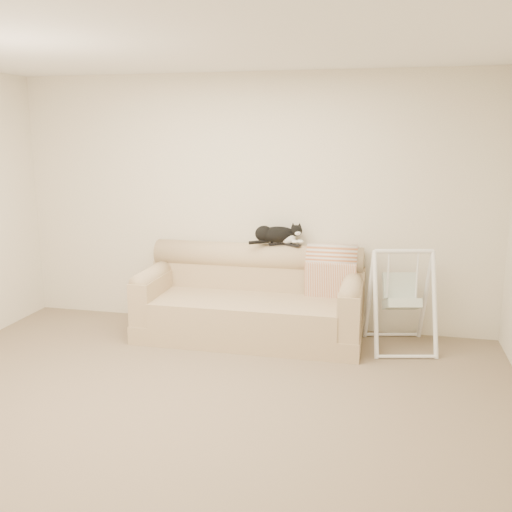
{
  "coord_description": "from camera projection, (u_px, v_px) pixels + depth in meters",
  "views": [
    {
      "loc": [
        1.34,
        -3.72,
        1.99
      ],
      "look_at": [
        0.21,
        1.27,
        0.9
      ],
      "focal_mm": 40.0,
      "sensor_mm": 36.0,
      "label": 1
    }
  ],
  "objects": [
    {
      "name": "tuxedo_cat",
      "position": [
        277.0,
        234.0,
        5.74
      ],
      "size": [
        0.54,
        0.34,
        0.22
      ],
      "color": "black",
      "rests_on": "sofa"
    },
    {
      "name": "throw_blanket",
      "position": [
        332.0,
        264.0,
        5.67
      ],
      "size": [
        0.5,
        0.38,
        0.58
      ],
      "color": "#B86433",
      "rests_on": "sofa"
    },
    {
      "name": "room_shell",
      "position": [
        186.0,
        203.0,
        3.93
      ],
      "size": [
        5.04,
        4.04,
        2.6
      ],
      "color": "beige",
      "rests_on": "ground"
    },
    {
      "name": "sofa",
      "position": [
        251.0,
        302.0,
        5.7
      ],
      "size": [
        2.2,
        0.93,
        0.9
      ],
      "color": "tan",
      "rests_on": "ground"
    },
    {
      "name": "remote_b",
      "position": [
        293.0,
        245.0,
        5.71
      ],
      "size": [
        0.17,
        0.11,
        0.02
      ],
      "color": "black",
      "rests_on": "sofa"
    },
    {
      "name": "remote_a",
      "position": [
        278.0,
        243.0,
        5.76
      ],
      "size": [
        0.18,
        0.13,
        0.03
      ],
      "color": "black",
      "rests_on": "sofa"
    },
    {
      "name": "baby_swing",
      "position": [
        401.0,
        299.0,
        5.35
      ],
      "size": [
        0.7,
        0.73,
        0.96
      ],
      "color": "white",
      "rests_on": "ground"
    },
    {
      "name": "ground_plane",
      "position": [
        191.0,
        407.0,
        4.25
      ],
      "size": [
        5.0,
        5.0,
        0.0
      ],
      "primitive_type": "plane",
      "color": "#776A55",
      "rests_on": "ground"
    }
  ]
}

